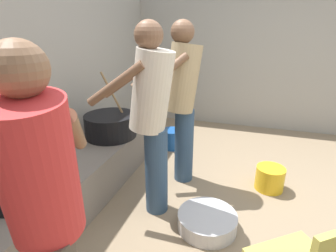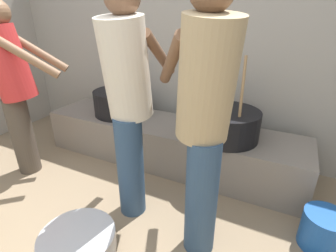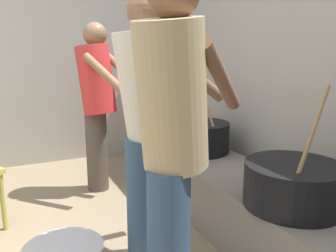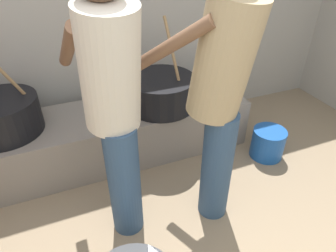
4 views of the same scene
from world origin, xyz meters
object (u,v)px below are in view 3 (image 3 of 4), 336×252
at_px(cooking_pot_main, 293,185).
at_px(cook_in_tan_shirt, 172,135).
at_px(cooking_pot_secondary, 199,137).
at_px(cook_in_red_shirt, 97,98).
at_px(cook_in_cream_shirt, 146,114).

height_order(cooking_pot_main, cook_in_tan_shirt, cook_in_tan_shirt).
bearing_deg(cooking_pot_secondary, cooking_pot_main, -3.30).
height_order(cooking_pot_main, cook_in_red_shirt, cook_in_red_shirt).
height_order(cook_in_red_shirt, cook_in_cream_shirt, cook_in_cream_shirt).
bearing_deg(cook_in_cream_shirt, cooking_pot_main, 52.99).
distance_m(cooking_pot_main, cook_in_tan_shirt, 0.89).
xyz_separation_m(cooking_pot_main, cook_in_red_shirt, (-1.74, -0.69, 0.33)).
bearing_deg(cook_in_red_shirt, cook_in_tan_shirt, -3.44).
relative_size(cook_in_cream_shirt, cook_in_tan_shirt, 0.99).
relative_size(cook_in_red_shirt, cook_in_cream_shirt, 0.95).
relative_size(cooking_pot_main, cook_in_tan_shirt, 0.43).
bearing_deg(cooking_pot_main, cook_in_cream_shirt, -127.01).
distance_m(cook_in_red_shirt, cook_in_tan_shirt, 1.79).
bearing_deg(cooking_pot_main, cooking_pot_secondary, 176.70).
relative_size(cooking_pot_main, cooking_pot_secondary, 0.99).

